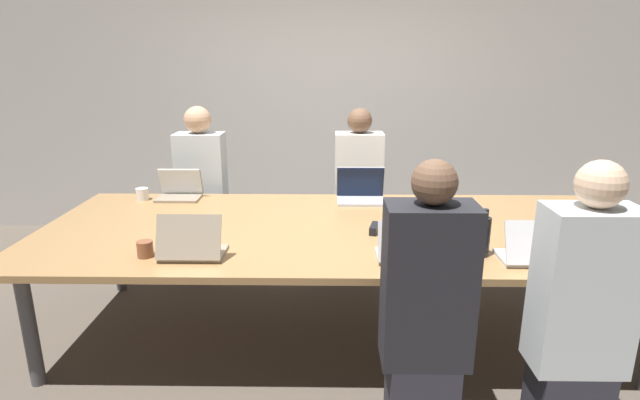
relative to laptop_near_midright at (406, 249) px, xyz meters
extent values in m
plane|color=brown|center=(-0.36, 0.55, -0.82)|extent=(24.00, 24.00, 0.00)
cube|color=#BCB7B2|center=(-0.36, 2.74, 0.58)|extent=(12.00, 0.06, 2.80)
cube|color=#9E7547|center=(-0.36, 0.55, -0.09)|extent=(3.82, 1.57, 0.04)
cylinder|color=#4C4C51|center=(-2.09, -0.06, -0.46)|extent=(0.08, 0.08, 0.71)
cylinder|color=#4C4C51|center=(-2.09, 1.16, -0.46)|extent=(0.08, 0.08, 0.71)
cylinder|color=#4C4C51|center=(1.37, 1.16, -0.46)|extent=(0.08, 0.08, 0.71)
cube|color=#B7B7BC|center=(0.00, 0.04, -0.06)|extent=(0.31, 0.22, 0.02)
cube|color=#B7B7BC|center=(0.00, -0.04, 0.06)|extent=(0.31, 0.09, 0.21)
cube|color=black|center=(0.00, -0.03, 0.05)|extent=(0.31, 0.09, 0.20)
cube|color=#2D2D38|center=(0.03, -0.46, -0.60)|extent=(0.32, 0.24, 0.45)
cube|color=#232328|center=(0.03, -0.46, 0.01)|extent=(0.40, 0.24, 0.75)
sphere|color=brown|center=(0.03, -0.46, 0.48)|extent=(0.20, 0.20, 0.20)
cylinder|color=brown|center=(0.24, 0.08, -0.03)|extent=(0.07, 0.07, 0.08)
cube|color=gray|center=(-1.57, 1.17, -0.06)|extent=(0.32, 0.21, 0.02)
cube|color=gray|center=(-1.57, 1.26, 0.06)|extent=(0.33, 0.07, 0.21)
cube|color=silver|center=(-1.57, 1.25, 0.06)|extent=(0.32, 0.07, 0.21)
cube|color=#2D2D38|center=(-1.49, 1.59, -0.60)|extent=(0.32, 0.24, 0.45)
cube|color=silver|center=(-1.49, 1.59, 0.01)|extent=(0.40, 0.24, 0.75)
sphere|color=tan|center=(-1.49, 1.59, 0.49)|extent=(0.22, 0.22, 0.22)
cylinder|color=white|center=(-1.84, 1.16, -0.02)|extent=(0.09, 0.09, 0.09)
cube|color=silver|center=(0.68, 0.02, -0.06)|extent=(0.36, 0.23, 0.02)
cube|color=silver|center=(0.68, -0.06, 0.06)|extent=(0.36, 0.10, 0.22)
cube|color=black|center=(0.68, -0.05, 0.06)|extent=(0.36, 0.10, 0.21)
cube|color=silver|center=(0.70, -0.50, 0.01)|extent=(0.40, 0.24, 0.75)
sphere|color=beige|center=(0.70, -0.50, 0.49)|extent=(0.20, 0.20, 0.20)
cylinder|color=black|center=(0.43, 0.07, 0.04)|extent=(0.07, 0.07, 0.22)
cylinder|color=black|center=(0.43, 0.07, 0.18)|extent=(0.03, 0.03, 0.05)
cube|color=#B7B7BC|center=(-0.17, 1.11, -0.06)|extent=(0.35, 0.24, 0.02)
cube|color=#B7B7BC|center=(-0.17, 1.21, 0.07)|extent=(0.36, 0.07, 0.24)
cube|color=#0F1933|center=(-0.17, 1.20, 0.07)|extent=(0.35, 0.06, 0.23)
cube|color=#2D2D38|center=(-0.16, 1.63, -0.60)|extent=(0.32, 0.24, 0.45)
cube|color=silver|center=(-0.16, 1.63, 0.01)|extent=(0.40, 0.24, 0.75)
sphere|color=brown|center=(-0.16, 1.63, 0.49)|extent=(0.20, 0.20, 0.20)
cube|color=gray|center=(-1.16, 0.06, -0.06)|extent=(0.34, 0.24, 0.02)
cube|color=gray|center=(-1.16, -0.03, 0.07)|extent=(0.35, 0.10, 0.23)
cube|color=silver|center=(-1.16, -0.02, 0.06)|extent=(0.34, 0.10, 0.23)
cylinder|color=brown|center=(-1.42, 0.03, -0.02)|extent=(0.09, 0.09, 0.09)
cube|color=black|center=(-0.13, 0.44, -0.04)|extent=(0.08, 0.16, 0.05)
cube|color=#2D4C8C|center=(0.25, 0.57, -0.06)|extent=(0.25, 0.18, 0.02)
camera|label=1|loc=(-0.43, -2.51, 0.99)|focal=28.00mm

